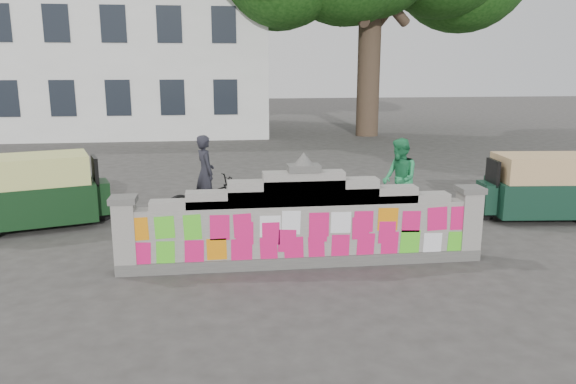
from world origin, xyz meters
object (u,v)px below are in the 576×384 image
object	(u,v)px
cyclist_rider	(206,183)
rickshaw_right	(541,186)
rickshaw_left	(38,190)
cyclist_bike	(206,198)
pedestrian	(399,179)

from	to	relation	value
cyclist_rider	rickshaw_right	bearing A→B (deg)	-115.94
cyclist_rider	rickshaw_right	world-z (taller)	cyclist_rider
cyclist_rider	rickshaw_left	bearing A→B (deg)	74.32
cyclist_bike	cyclist_rider	world-z (taller)	cyclist_rider
pedestrian	rickshaw_right	size ratio (longest dim) A/B	0.67
cyclist_bike	rickshaw_left	distance (m)	3.59
cyclist_rider	pedestrian	size ratio (longest dim) A/B	0.92
pedestrian	rickshaw_left	bearing A→B (deg)	-94.78
rickshaw_left	rickshaw_right	xyz separation A→B (m)	(11.10, -0.77, -0.05)
cyclist_bike	cyclist_rider	xyz separation A→B (m)	(0.00, 0.00, 0.35)
cyclist_rider	rickshaw_right	size ratio (longest dim) A/B	0.62
rickshaw_right	cyclist_bike	bearing A→B (deg)	-1.71
cyclist_rider	rickshaw_left	world-z (taller)	cyclist_rider
rickshaw_left	rickshaw_right	world-z (taller)	rickshaw_left
pedestrian	rickshaw_left	xyz separation A→B (m)	(-7.96, 0.24, -0.10)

